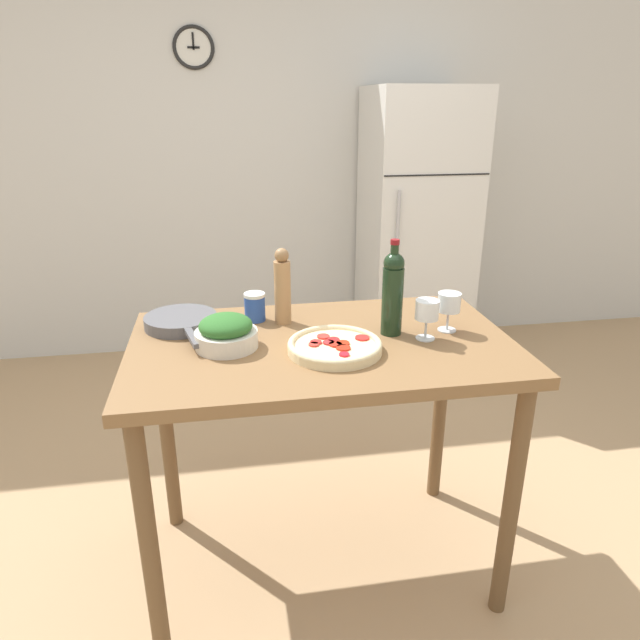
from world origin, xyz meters
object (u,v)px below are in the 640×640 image
(wine_glass_near, at_px, (427,312))
(homemade_pizza, at_px, (335,346))
(refrigerator, at_px, (416,229))
(salt_canister, at_px, (255,307))
(wine_bottle, at_px, (393,291))
(salad_bowl, at_px, (226,332))
(cast_iron_skillet, at_px, (181,321))
(wine_glass_far, at_px, (449,304))
(pepper_mill, at_px, (282,287))

(wine_glass_near, relative_size, homemade_pizza, 0.45)
(refrigerator, bearing_deg, wine_glass_near, -107.76)
(salt_canister, bearing_deg, homemade_pizza, -54.18)
(wine_glass_near, bearing_deg, wine_bottle, 146.93)
(refrigerator, height_order, salt_canister, refrigerator)
(salad_bowl, bearing_deg, cast_iron_skillet, 127.08)
(wine_bottle, distance_m, wine_glass_near, 0.13)
(wine_glass_far, relative_size, pepper_mill, 0.50)
(pepper_mill, bearing_deg, wine_bottle, -25.08)
(salt_canister, distance_m, cast_iron_skillet, 0.26)
(wine_glass_near, xyz_separation_m, pepper_mill, (-0.45, 0.23, 0.04))
(homemade_pizza, distance_m, cast_iron_skillet, 0.58)
(wine_glass_near, bearing_deg, wine_glass_far, 30.38)
(refrigerator, distance_m, wine_bottle, 1.98)
(salt_canister, relative_size, cast_iron_skillet, 0.26)
(cast_iron_skillet, bearing_deg, refrigerator, 49.25)
(refrigerator, relative_size, pepper_mill, 6.47)
(salad_bowl, bearing_deg, salt_canister, 64.78)
(wine_bottle, distance_m, salt_canister, 0.50)
(pepper_mill, height_order, salt_canister, pepper_mill)
(homemade_pizza, bearing_deg, pepper_mill, 115.31)
(wine_bottle, xyz_separation_m, wine_glass_far, (0.20, -0.01, -0.06))
(wine_bottle, height_order, salad_bowl, wine_bottle)
(wine_glass_near, bearing_deg, homemade_pizza, -170.63)
(refrigerator, height_order, homemade_pizza, refrigerator)
(salt_canister, bearing_deg, pepper_mill, -21.35)
(refrigerator, bearing_deg, pepper_mill, -122.45)
(wine_bottle, relative_size, wine_glass_near, 2.41)
(pepper_mill, xyz_separation_m, salt_canister, (-0.10, 0.04, -0.08))
(salt_canister, xyz_separation_m, cast_iron_skillet, (-0.26, -0.02, -0.03))
(refrigerator, distance_m, salt_canister, 2.01)
(wine_glass_near, height_order, cast_iron_skillet, wine_glass_near)
(wine_bottle, relative_size, pepper_mill, 1.20)
(wine_glass_far, xyz_separation_m, cast_iron_skillet, (-0.91, 0.19, -0.07))
(wine_glass_far, bearing_deg, salad_bowl, -178.89)
(salad_bowl, bearing_deg, wine_bottle, 2.25)
(wine_glass_near, relative_size, salt_canister, 1.32)
(refrigerator, bearing_deg, wine_glass_far, -105.46)
(wine_bottle, bearing_deg, pepper_mill, 154.92)
(pepper_mill, relative_size, cast_iron_skillet, 0.69)
(refrigerator, relative_size, wine_glass_near, 12.99)
(wine_glass_far, relative_size, homemade_pizza, 0.45)
(wine_glass_far, xyz_separation_m, homemade_pizza, (-0.42, -0.11, -0.08))
(homemade_pizza, bearing_deg, salad_bowl, 164.11)
(wine_bottle, bearing_deg, salad_bowl, -177.75)
(wine_glass_far, distance_m, salt_canister, 0.69)
(wine_glass_far, bearing_deg, refrigerator, 74.54)
(refrigerator, xyz_separation_m, wine_glass_near, (-0.61, -1.90, 0.14))
(wine_glass_near, xyz_separation_m, cast_iron_skillet, (-0.81, 0.25, -0.07))
(pepper_mill, distance_m, salt_canister, 0.13)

